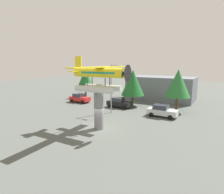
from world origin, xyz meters
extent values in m
plane|color=#515651|center=(0.00, 0.00, 0.00)|extent=(140.00, 140.00, 0.00)
cylinder|color=slate|center=(0.00, 0.00, 2.25)|extent=(1.10, 1.10, 4.49)
cylinder|color=silver|center=(0.04, -1.00, 4.84)|extent=(4.83, 0.90, 0.70)
cylinder|color=#333338|center=(1.22, -0.45, 5.64)|extent=(0.10, 0.10, 0.90)
cylinder|color=#333338|center=(-1.18, -0.55, 5.64)|extent=(0.10, 0.10, 0.90)
cylinder|color=silver|center=(-0.04, 1.00, 4.84)|extent=(4.83, 0.90, 0.70)
cylinder|color=#333338|center=(1.18, 0.55, 5.64)|extent=(0.10, 0.10, 0.90)
cylinder|color=#333338|center=(-1.22, 0.45, 5.64)|extent=(0.10, 0.10, 0.90)
cylinder|color=yellow|center=(0.00, 0.00, 6.64)|extent=(6.24, 1.36, 1.10)
cube|color=teal|center=(0.20, 0.01, 6.64)|extent=(4.38, 1.32, 0.20)
cone|color=#262628|center=(3.25, 0.14, 6.64)|extent=(0.74, 0.91, 0.88)
cylinder|color=black|center=(3.65, 0.16, 6.64)|extent=(0.12, 1.80, 1.80)
cube|color=yellow|center=(0.40, 0.02, 7.25)|extent=(1.54, 10.44, 0.12)
cube|color=yellow|center=(-2.80, -0.12, 6.74)|extent=(0.82, 2.83, 0.10)
cube|color=yellow|center=(-2.80, -0.12, 7.84)|extent=(0.90, 0.16, 1.30)
cube|color=red|center=(-12.08, 10.54, 0.72)|extent=(4.20, 1.70, 0.80)
cube|color=#2D333D|center=(-12.33, 10.54, 1.44)|extent=(2.00, 1.56, 0.64)
cylinder|color=black|center=(-10.73, 9.64, 0.32)|extent=(0.64, 0.22, 0.64)
cylinder|color=black|center=(-10.73, 11.44, 0.32)|extent=(0.64, 0.22, 0.64)
cylinder|color=black|center=(-13.43, 9.64, 0.32)|extent=(0.64, 0.22, 0.64)
cylinder|color=black|center=(-13.43, 11.44, 0.32)|extent=(0.64, 0.22, 0.64)
cube|color=black|center=(-3.24, 10.70, 0.72)|extent=(4.20, 1.70, 0.80)
cube|color=#2D333D|center=(-3.49, 10.70, 1.44)|extent=(2.00, 1.56, 0.64)
cylinder|color=black|center=(-1.89, 9.80, 0.32)|extent=(0.64, 0.22, 0.64)
cylinder|color=black|center=(-1.89, 11.60, 0.32)|extent=(0.64, 0.22, 0.64)
cylinder|color=black|center=(-4.59, 9.80, 0.32)|extent=(0.64, 0.22, 0.64)
cylinder|color=black|center=(-4.59, 11.60, 0.32)|extent=(0.64, 0.22, 0.64)
cube|color=silver|center=(4.96, 8.89, 0.72)|extent=(4.20, 1.70, 0.80)
cube|color=#2D333D|center=(4.71, 8.89, 1.44)|extent=(2.00, 1.56, 0.64)
cylinder|color=black|center=(6.31, 7.99, 0.32)|extent=(0.64, 0.22, 0.64)
cylinder|color=black|center=(6.31, 9.79, 0.32)|extent=(0.64, 0.22, 0.64)
cylinder|color=black|center=(3.61, 7.99, 0.32)|extent=(0.64, 0.22, 0.64)
cylinder|color=black|center=(3.61, 9.79, 0.32)|extent=(0.64, 0.22, 0.64)
cylinder|color=gray|center=(-2.60, 7.02, 3.74)|extent=(0.18, 0.18, 7.48)
cylinder|color=gray|center=(-1.80, 7.02, 7.38)|extent=(1.60, 0.12, 0.12)
cube|color=silver|center=(-1.10, 7.02, 7.33)|extent=(0.50, 0.28, 0.20)
cube|color=slate|center=(0.69, 22.00, 2.43)|extent=(13.51, 7.08, 4.87)
cylinder|color=brown|center=(-14.70, 15.67, 1.25)|extent=(0.36, 0.36, 2.51)
cone|color=#1E6028|center=(-14.70, 15.67, 4.48)|extent=(3.55, 3.55, 3.94)
cylinder|color=brown|center=(-1.77, 13.10, 0.99)|extent=(0.36, 0.36, 1.98)
cone|color=#1E6028|center=(-1.77, 13.10, 4.26)|extent=(4.10, 4.10, 4.56)
cylinder|color=brown|center=(6.04, 12.92, 1.21)|extent=(0.36, 0.36, 2.43)
cone|color=#287033|center=(6.04, 12.92, 4.59)|extent=(3.88, 3.88, 4.31)
camera|label=1|loc=(12.36, -17.37, 7.68)|focal=30.04mm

